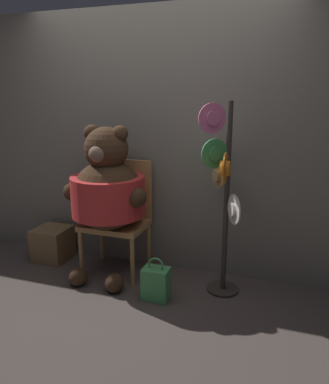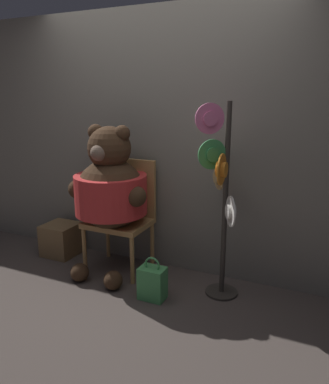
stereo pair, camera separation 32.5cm
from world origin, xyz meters
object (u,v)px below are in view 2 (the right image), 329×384
Objects in this scene: chair at (123,210)px; handbag_on_ground at (152,283)px; hat_display_rack at (221,196)px; teddy_bear at (110,190)px.

handbag_on_ground is at bearing -39.51° from chair.
handbag_on_ground is (-0.49, -0.28, -0.75)m from hat_display_rack.
handbag_on_ground is at bearing -26.20° from teddy_bear.
chair is 0.66× the size of hat_display_rack.
hat_display_rack reaches higher than teddy_bear.
teddy_bear reaches higher than handbag_on_ground.
hat_display_rack reaches higher than handbag_on_ground.
teddy_bear is 0.93m from handbag_on_ground.
chair is 2.84× the size of handbag_on_ground.
chair is 0.30m from teddy_bear.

